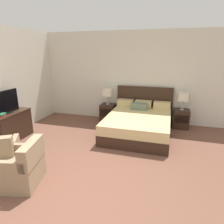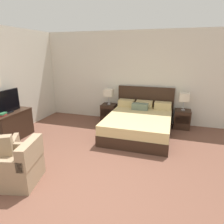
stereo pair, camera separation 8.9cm
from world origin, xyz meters
TOP-DOWN VIEW (x-y plane):
  - ground_plane at (0.00, 0.00)m, footprint 11.55×11.55m
  - wall_back at (0.00, 3.88)m, footprint 6.71×0.06m
  - wall_left at (-2.78, 1.63)m, footprint 0.06×5.65m
  - bed at (0.51, 2.81)m, footprint 1.70×2.14m
  - nightstand_left at (-0.61, 3.57)m, footprint 0.45×0.43m
  - nightstand_right at (1.62, 3.57)m, footprint 0.45×0.43m
  - table_lamp_left at (-0.61, 3.57)m, footprint 0.26×0.26m
  - table_lamp_right at (1.62, 3.57)m, footprint 0.26×0.26m
  - dresser at (-2.49, 1.50)m, footprint 0.47×1.05m
  - tv at (-2.49, 1.40)m, footprint 0.18×0.86m
  - book_red_cover at (-2.48, 1.19)m, footprint 0.22×0.19m
  - book_blue_cover at (-2.50, 1.19)m, footprint 0.29×0.24m
  - armchair_companion at (-1.04, 0.08)m, footprint 0.83×0.83m

SIDE VIEW (x-z plane):
  - ground_plane at x=0.00m, z-range 0.00..0.00m
  - nightstand_left at x=-0.61m, z-range 0.00..0.54m
  - nightstand_right at x=1.62m, z-range 0.00..0.54m
  - armchair_companion at x=-1.04m, z-range -0.10..0.66m
  - bed at x=0.51m, z-range -0.27..0.85m
  - dresser at x=-2.49m, z-range 0.01..0.72m
  - book_red_cover at x=-2.48m, z-range 0.71..0.74m
  - book_blue_cover at x=-2.50m, z-range 0.74..0.77m
  - table_lamp_left at x=-0.61m, z-range 0.66..1.16m
  - table_lamp_right at x=1.62m, z-range 0.66..1.16m
  - tv at x=-2.49m, z-range 0.70..1.25m
  - wall_back at x=0.00m, z-range 0.00..2.75m
  - wall_left at x=-2.78m, z-range 0.00..2.75m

